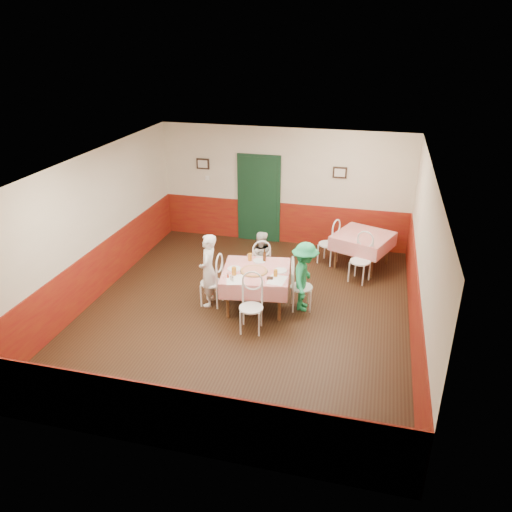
% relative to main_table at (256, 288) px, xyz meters
% --- Properties ---
extents(floor, '(7.00, 7.00, 0.00)m').
position_rel_main_table_xyz_m(floor, '(-0.13, -0.25, -0.38)').
color(floor, black).
rests_on(floor, ground).
extents(ceiling, '(7.00, 7.00, 0.00)m').
position_rel_main_table_xyz_m(ceiling, '(-0.13, -0.25, 2.42)').
color(ceiling, white).
rests_on(ceiling, back_wall).
extents(back_wall, '(6.00, 0.10, 2.80)m').
position_rel_main_table_xyz_m(back_wall, '(-0.13, 3.25, 1.02)').
color(back_wall, beige).
rests_on(back_wall, ground).
extents(front_wall, '(6.00, 0.10, 2.80)m').
position_rel_main_table_xyz_m(front_wall, '(-0.13, -3.75, 1.02)').
color(front_wall, beige).
rests_on(front_wall, ground).
extents(left_wall, '(0.10, 7.00, 2.80)m').
position_rel_main_table_xyz_m(left_wall, '(-3.13, -0.25, 1.02)').
color(left_wall, beige).
rests_on(left_wall, ground).
extents(right_wall, '(0.10, 7.00, 2.80)m').
position_rel_main_table_xyz_m(right_wall, '(2.87, -0.25, 1.02)').
color(right_wall, beige).
rests_on(right_wall, ground).
extents(wainscot_back, '(6.00, 0.03, 1.00)m').
position_rel_main_table_xyz_m(wainscot_back, '(-0.13, 3.24, 0.12)').
color(wainscot_back, maroon).
rests_on(wainscot_back, ground).
extents(wainscot_front, '(6.00, 0.03, 1.00)m').
position_rel_main_table_xyz_m(wainscot_front, '(-0.13, -3.73, 0.12)').
color(wainscot_front, maroon).
rests_on(wainscot_front, ground).
extents(wainscot_left, '(0.03, 7.00, 1.00)m').
position_rel_main_table_xyz_m(wainscot_left, '(-3.12, -0.25, 0.12)').
color(wainscot_left, maroon).
rests_on(wainscot_left, ground).
extents(wainscot_right, '(0.03, 7.00, 1.00)m').
position_rel_main_table_xyz_m(wainscot_right, '(2.85, -0.25, 0.12)').
color(wainscot_right, maroon).
rests_on(wainscot_right, ground).
extents(door, '(0.96, 0.06, 2.10)m').
position_rel_main_table_xyz_m(door, '(-0.73, 3.20, 0.68)').
color(door, black).
rests_on(door, ground).
extents(picture_left, '(0.32, 0.03, 0.26)m').
position_rel_main_table_xyz_m(picture_left, '(-2.13, 3.20, 1.48)').
color(picture_left, black).
rests_on(picture_left, back_wall).
extents(picture_right, '(0.32, 0.03, 0.26)m').
position_rel_main_table_xyz_m(picture_right, '(1.17, 3.20, 1.48)').
color(picture_right, black).
rests_on(picture_right, back_wall).
extents(thermostat, '(0.10, 0.03, 0.10)m').
position_rel_main_table_xyz_m(thermostat, '(-2.03, 3.20, 1.12)').
color(thermostat, white).
rests_on(thermostat, back_wall).
extents(main_table, '(1.38, 1.38, 0.77)m').
position_rel_main_table_xyz_m(main_table, '(0.00, 0.00, 0.00)').
color(main_table, red).
rests_on(main_table, ground).
extents(second_table, '(1.45, 1.45, 0.77)m').
position_rel_main_table_xyz_m(second_table, '(1.84, 2.28, 0.00)').
color(second_table, red).
rests_on(second_table, ground).
extents(chair_left, '(0.43, 0.43, 0.90)m').
position_rel_main_table_xyz_m(chair_left, '(-0.84, -0.12, 0.08)').
color(chair_left, white).
rests_on(chair_left, ground).
extents(chair_right, '(0.51, 0.51, 0.90)m').
position_rel_main_table_xyz_m(chair_right, '(0.84, 0.12, 0.08)').
color(chair_right, white).
rests_on(chair_right, ground).
extents(chair_far, '(0.55, 0.55, 0.90)m').
position_rel_main_table_xyz_m(chair_far, '(-0.12, 0.84, 0.08)').
color(chair_far, white).
rests_on(chair_far, ground).
extents(chair_near, '(0.46, 0.46, 0.90)m').
position_rel_main_table_xyz_m(chair_near, '(0.12, -0.84, 0.08)').
color(chair_near, white).
rests_on(chair_near, ground).
extents(chair_second_a, '(0.54, 0.54, 0.90)m').
position_rel_main_table_xyz_m(chair_second_a, '(1.09, 2.28, 0.08)').
color(chair_second_a, white).
rests_on(chair_second_a, ground).
extents(chair_second_b, '(0.54, 0.54, 0.90)m').
position_rel_main_table_xyz_m(chair_second_b, '(1.84, 1.53, 0.08)').
color(chair_second_b, white).
rests_on(chair_second_b, ground).
extents(pizza, '(0.55, 0.55, 0.03)m').
position_rel_main_table_xyz_m(pizza, '(-0.02, -0.06, 0.40)').
color(pizza, '#B74723').
rests_on(pizza, main_table).
extents(plate_left, '(0.28, 0.28, 0.01)m').
position_rel_main_table_xyz_m(plate_left, '(-0.41, -0.05, 0.39)').
color(plate_left, white).
rests_on(plate_left, main_table).
extents(plate_right, '(0.28, 0.28, 0.01)m').
position_rel_main_table_xyz_m(plate_right, '(0.44, 0.08, 0.39)').
color(plate_right, white).
rests_on(plate_right, main_table).
extents(plate_far, '(0.28, 0.28, 0.01)m').
position_rel_main_table_xyz_m(plate_far, '(-0.04, 0.40, 0.39)').
color(plate_far, white).
rests_on(plate_far, main_table).
extents(glass_a, '(0.10, 0.10, 0.15)m').
position_rel_main_table_xyz_m(glass_a, '(-0.34, -0.29, 0.46)').
color(glass_a, '#BF7219').
rests_on(glass_a, main_table).
extents(glass_b, '(0.08, 0.08, 0.13)m').
position_rel_main_table_xyz_m(glass_b, '(0.40, -0.16, 0.45)').
color(glass_b, '#BF7219').
rests_on(glass_b, main_table).
extents(glass_c, '(0.09, 0.09, 0.14)m').
position_rel_main_table_xyz_m(glass_c, '(-0.22, 0.39, 0.46)').
color(glass_c, '#BF7219').
rests_on(glass_c, main_table).
extents(beer_bottle, '(0.07, 0.07, 0.23)m').
position_rel_main_table_xyz_m(beer_bottle, '(0.06, 0.41, 0.50)').
color(beer_bottle, '#381C0A').
rests_on(beer_bottle, main_table).
extents(shaker_a, '(0.04, 0.04, 0.09)m').
position_rel_main_table_xyz_m(shaker_a, '(-0.33, -0.50, 0.43)').
color(shaker_a, silver).
rests_on(shaker_a, main_table).
extents(shaker_b, '(0.04, 0.04, 0.09)m').
position_rel_main_table_xyz_m(shaker_b, '(-0.29, -0.53, 0.43)').
color(shaker_b, silver).
rests_on(shaker_b, main_table).
extents(shaker_c, '(0.04, 0.04, 0.09)m').
position_rel_main_table_xyz_m(shaker_c, '(-0.41, -0.42, 0.43)').
color(shaker_c, '#B23319').
rests_on(shaker_c, main_table).
extents(menu_left, '(0.40, 0.47, 0.00)m').
position_rel_main_table_xyz_m(menu_left, '(-0.27, -0.46, 0.39)').
color(menu_left, white).
rests_on(menu_left, main_table).
extents(menu_right, '(0.32, 0.42, 0.00)m').
position_rel_main_table_xyz_m(menu_right, '(0.46, -0.30, 0.39)').
color(menu_right, white).
rests_on(menu_right, main_table).
extents(wallet, '(0.12, 0.11, 0.02)m').
position_rel_main_table_xyz_m(wallet, '(0.32, -0.27, 0.40)').
color(wallet, black).
rests_on(wallet, main_table).
extents(diner_left, '(0.40, 0.56, 1.43)m').
position_rel_main_table_xyz_m(diner_left, '(-0.89, -0.13, 0.34)').
color(diner_left, gray).
rests_on(diner_left, ground).
extents(diner_far, '(0.64, 0.55, 1.16)m').
position_rel_main_table_xyz_m(diner_far, '(-0.13, 0.89, 0.21)').
color(diner_far, gray).
rests_on(diner_far, ground).
extents(diner_right, '(0.52, 0.88, 1.34)m').
position_rel_main_table_xyz_m(diner_right, '(0.89, 0.13, 0.30)').
color(diner_right, gray).
rests_on(diner_right, ground).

